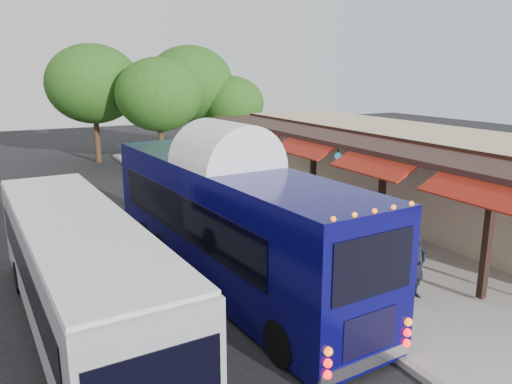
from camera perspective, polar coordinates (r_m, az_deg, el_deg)
ground at (r=15.08m, az=2.63°, el=-9.68°), size 90.00×90.00×0.00m
sidewalk at (r=20.80m, az=9.21°, el=-2.99°), size 10.00×40.00×0.15m
curb at (r=18.42m, az=-3.40°, el=-5.03°), size 0.20×40.00×0.16m
station_shelter at (r=22.51m, az=16.37°, el=2.55°), size 8.15×20.00×3.60m
coach_bus at (r=14.18m, az=-3.31°, el=-2.70°), size 3.37×11.69×3.69m
city_bus at (r=12.27m, az=-19.57°, el=-8.34°), size 2.91×10.51×2.79m
ped_a at (r=13.73m, az=17.74°, el=-7.98°), size 0.69×0.47×1.82m
ped_b at (r=19.57m, az=5.72°, el=-1.11°), size 1.02×0.92×1.71m
ped_c at (r=21.86m, az=-2.36°, el=0.83°), size 1.23×0.95×1.94m
ped_d at (r=24.70m, az=-2.42°, el=1.90°), size 1.10×0.73×1.58m
tree_left at (r=31.81m, az=-11.02°, el=10.86°), size 5.33×5.33×6.82m
tree_mid at (r=35.68m, az=-7.57°, el=12.23°), size 6.03×6.03×7.71m
tree_right at (r=35.26m, az=-2.74°, el=10.06°), size 4.41×4.41×5.65m
tree_far at (r=34.75m, az=-18.11°, el=11.65°), size 6.03×6.03×7.72m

